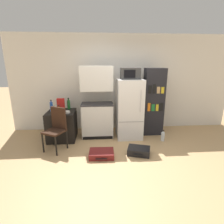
{
  "coord_description": "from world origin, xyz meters",
  "views": [
    {
      "loc": [
        -0.5,
        -3.08,
        1.91
      ],
      "look_at": [
        -0.21,
        0.85,
        0.81
      ],
      "focal_mm": 28.0,
      "sensor_mm": 36.0,
      "label": 1
    }
  ],
  "objects_px": {
    "kitchen_hutch": "(97,105)",
    "refrigerator": "(129,109)",
    "side_table": "(62,125)",
    "bottle_amber_beer": "(59,110)",
    "bottle_green_tall": "(69,104)",
    "water_bottle_front": "(163,136)",
    "bottle_milk_white": "(54,111)",
    "chair": "(57,126)",
    "bookshelf": "(153,102)",
    "bowl": "(67,112)",
    "suitcase_small_flat": "(102,154)",
    "bottle_blue_soda": "(51,107)",
    "cereal_box": "(61,104)",
    "microwave": "(130,73)",
    "suitcase_large_flat": "(139,151)"
  },
  "relations": [
    {
      "from": "bowl",
      "to": "suitcase_small_flat",
      "type": "height_order",
      "value": "bowl"
    },
    {
      "from": "suitcase_large_flat",
      "to": "side_table",
      "type": "bearing_deg",
      "value": 170.1
    },
    {
      "from": "bowl",
      "to": "water_bottle_front",
      "type": "relative_size",
      "value": 0.56
    },
    {
      "from": "water_bottle_front",
      "to": "refrigerator",
      "type": "bearing_deg",
      "value": 156.24
    },
    {
      "from": "bottle_blue_soda",
      "to": "bookshelf",
      "type": "bearing_deg",
      "value": 3.1
    },
    {
      "from": "bowl",
      "to": "chair",
      "type": "height_order",
      "value": "chair"
    },
    {
      "from": "bowl",
      "to": "cereal_box",
      "type": "relative_size",
      "value": 0.54
    },
    {
      "from": "chair",
      "to": "bottle_blue_soda",
      "type": "bearing_deg",
      "value": 139.75
    },
    {
      "from": "bottle_milk_white",
      "to": "water_bottle_front",
      "type": "bearing_deg",
      "value": -3.01
    },
    {
      "from": "kitchen_hutch",
      "to": "water_bottle_front",
      "type": "height_order",
      "value": "kitchen_hutch"
    },
    {
      "from": "cereal_box",
      "to": "suitcase_small_flat",
      "type": "relative_size",
      "value": 0.57
    },
    {
      "from": "bookshelf",
      "to": "bowl",
      "type": "xyz_separation_m",
      "value": [
        -2.26,
        -0.33,
        -0.14
      ]
    },
    {
      "from": "bottle_amber_beer",
      "to": "bowl",
      "type": "relative_size",
      "value": 1.25
    },
    {
      "from": "bottle_green_tall",
      "to": "bookshelf",
      "type": "bearing_deg",
      "value": -1.19
    },
    {
      "from": "suitcase_large_flat",
      "to": "cereal_box",
      "type": "bearing_deg",
      "value": 166.08
    },
    {
      "from": "kitchen_hutch",
      "to": "refrigerator",
      "type": "relative_size",
      "value": 1.21
    },
    {
      "from": "side_table",
      "to": "chair",
      "type": "xyz_separation_m",
      "value": [
        0.01,
        -0.56,
        0.19
      ]
    },
    {
      "from": "bottle_milk_white",
      "to": "suitcase_small_flat",
      "type": "distance_m",
      "value": 1.58
    },
    {
      "from": "kitchen_hutch",
      "to": "bottle_amber_beer",
      "type": "height_order",
      "value": "kitchen_hutch"
    },
    {
      "from": "bookshelf",
      "to": "bowl",
      "type": "bearing_deg",
      "value": -171.74
    },
    {
      "from": "refrigerator",
      "to": "side_table",
      "type": "bearing_deg",
      "value": -179.02
    },
    {
      "from": "chair",
      "to": "refrigerator",
      "type": "bearing_deg",
      "value": 46.41
    },
    {
      "from": "bottle_milk_white",
      "to": "cereal_box",
      "type": "distance_m",
      "value": 0.39
    },
    {
      "from": "bookshelf",
      "to": "chair",
      "type": "bearing_deg",
      "value": -162.92
    },
    {
      "from": "cereal_box",
      "to": "refrigerator",
      "type": "bearing_deg",
      "value": -5.02
    },
    {
      "from": "microwave",
      "to": "bottle_blue_soda",
      "type": "height_order",
      "value": "microwave"
    },
    {
      "from": "bottle_milk_white",
      "to": "cereal_box",
      "type": "relative_size",
      "value": 0.62
    },
    {
      "from": "microwave",
      "to": "suitcase_small_flat",
      "type": "height_order",
      "value": "microwave"
    },
    {
      "from": "bottle_blue_soda",
      "to": "side_table",
      "type": "bearing_deg",
      "value": -10.5
    },
    {
      "from": "bottle_milk_white",
      "to": "chair",
      "type": "height_order",
      "value": "chair"
    },
    {
      "from": "side_table",
      "to": "bottle_green_tall",
      "type": "height_order",
      "value": "bottle_green_tall"
    },
    {
      "from": "side_table",
      "to": "bottle_amber_beer",
      "type": "height_order",
      "value": "bottle_amber_beer"
    },
    {
      "from": "bottle_amber_beer",
      "to": "suitcase_large_flat",
      "type": "bearing_deg",
      "value": -23.44
    },
    {
      "from": "bottle_amber_beer",
      "to": "water_bottle_front",
      "type": "relative_size",
      "value": 0.71
    },
    {
      "from": "bookshelf",
      "to": "chair",
      "type": "distance_m",
      "value": 2.55
    },
    {
      "from": "suitcase_small_flat",
      "to": "bookshelf",
      "type": "bearing_deg",
      "value": 41.73
    },
    {
      "from": "suitcase_small_flat",
      "to": "bottle_blue_soda",
      "type": "bearing_deg",
      "value": 141.56
    },
    {
      "from": "refrigerator",
      "to": "kitchen_hutch",
      "type": "bearing_deg",
      "value": 173.87
    },
    {
      "from": "chair",
      "to": "suitcase_small_flat",
      "type": "xyz_separation_m",
      "value": [
        0.99,
        -0.45,
        -0.5
      ]
    },
    {
      "from": "suitcase_large_flat",
      "to": "water_bottle_front",
      "type": "xyz_separation_m",
      "value": [
        0.76,
        0.62,
        0.05
      ]
    },
    {
      "from": "refrigerator",
      "to": "microwave",
      "type": "xyz_separation_m",
      "value": [
        -0.0,
        -0.0,
        0.9
      ]
    },
    {
      "from": "microwave",
      "to": "water_bottle_front",
      "type": "distance_m",
      "value": 1.78
    },
    {
      "from": "suitcase_large_flat",
      "to": "suitcase_small_flat",
      "type": "distance_m",
      "value": 0.81
    },
    {
      "from": "side_table",
      "to": "suitcase_small_flat",
      "type": "height_order",
      "value": "side_table"
    },
    {
      "from": "microwave",
      "to": "chair",
      "type": "bearing_deg",
      "value": -161.42
    },
    {
      "from": "suitcase_large_flat",
      "to": "bowl",
      "type": "bearing_deg",
      "value": 171.52
    },
    {
      "from": "suitcase_small_flat",
      "to": "side_table",
      "type": "bearing_deg",
      "value": 136.72
    },
    {
      "from": "refrigerator",
      "to": "chair",
      "type": "height_order",
      "value": "refrigerator"
    },
    {
      "from": "bottle_amber_beer",
      "to": "bottle_milk_white",
      "type": "xyz_separation_m",
      "value": [
        -0.12,
        -0.03,
        -0.01
      ]
    },
    {
      "from": "bottle_green_tall",
      "to": "water_bottle_front",
      "type": "distance_m",
      "value": 2.57
    }
  ]
}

